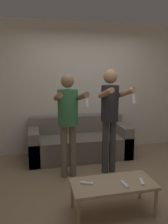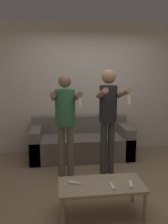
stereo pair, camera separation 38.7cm
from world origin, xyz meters
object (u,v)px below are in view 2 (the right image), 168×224
person_standing_right (108,111)px  coffee_table (101,187)px  remote_near (112,186)px  couch (81,143)px  person_standing_left (65,114)px  remote_far (75,183)px  remote_mid (131,184)px

person_standing_right → coffee_table: person_standing_right is taller
coffee_table → remote_near: size_ratio=6.67×
couch → person_standing_right: (0.35, -0.80, 0.80)m
person_standing_left → coffee_table: 1.30m
couch → remote_far: 1.83m
coffee_table → remote_far: size_ratio=6.69×
person_standing_right → remote_mid: 1.30m
coffee_table → remote_near: remote_near is taller
remote_far → person_standing_left: bearing=93.3°
person_standing_left → remote_mid: bearing=-57.4°
remote_far → remote_near: bearing=-16.1°
coffee_table → person_standing_left: bearing=110.0°
remote_near → remote_far: bearing=163.9°
remote_near → couch: bearing=94.1°
couch → coffee_table: 1.84m
person_standing_left → couch: bearing=66.6°
coffee_table → remote_mid: bearing=-12.8°
person_standing_right → remote_far: bearing=-122.5°
remote_near → remote_mid: bearing=2.9°
remote_mid → remote_far: bearing=170.3°
couch → person_standing_left: size_ratio=1.19×
couch → coffee_table: couch is taller
person_standing_left → remote_near: size_ratio=10.94×
person_standing_right → remote_mid: (0.02, -1.11, -0.68)m
remote_near → remote_mid: 0.23m
couch → remote_near: 1.93m
person_standing_left → coffee_table: bearing=-70.0°
remote_near → remote_mid: (0.23, 0.01, 0.00)m
person_standing_left → person_standing_right: (0.69, -0.00, 0.04)m
person_standing_left → remote_mid: person_standing_left is taller
remote_near → remote_far: same height
person_standing_right → remote_near: size_ratio=11.46×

